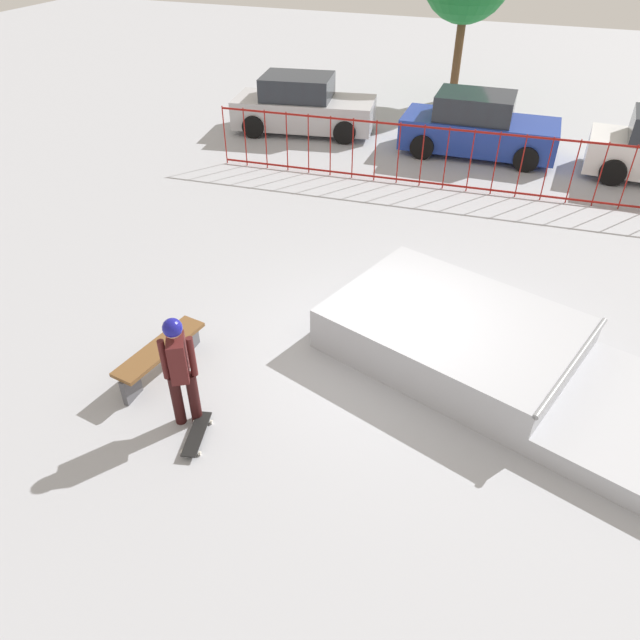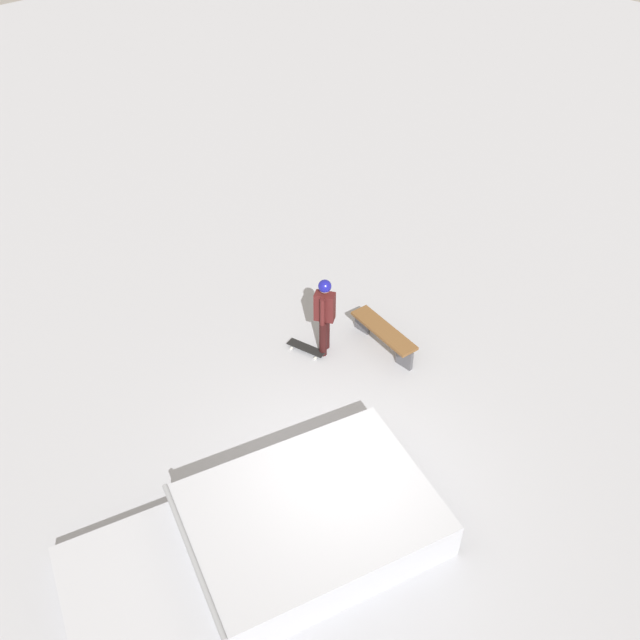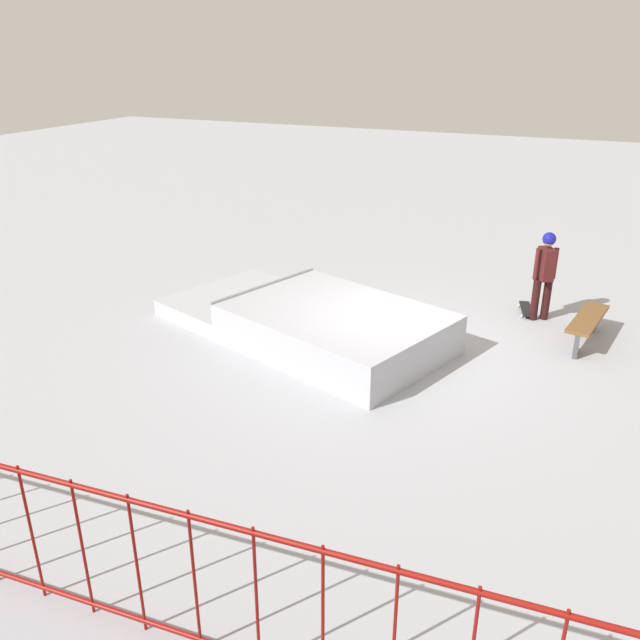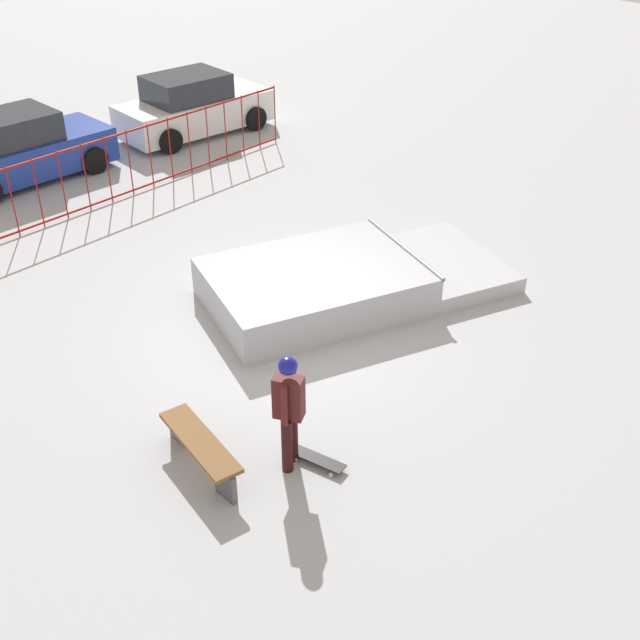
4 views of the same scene
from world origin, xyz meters
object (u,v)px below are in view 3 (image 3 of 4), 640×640
Objects in this scene: skater at (545,270)px; skateboard at (526,309)px; skate_ramp at (316,323)px; park_bench at (587,323)px.

skateboard is at bearing 17.43° from skater.
park_bench is at bearing -138.60° from skate_ramp.
skate_ramp is 4.46m from skater.
skate_ramp is 3.62× the size of park_bench.
park_bench is at bearing -144.88° from skateboard.
skate_ramp is at bearing 22.63° from park_bench.
skateboard is 0.50× the size of park_bench.
park_bench is (-0.88, 0.76, -0.65)m from skater.
skate_ramp is 4.36m from skateboard.
skater is at bearing -40.69° from park_bench.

